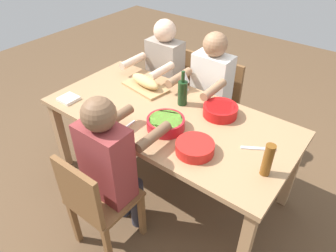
# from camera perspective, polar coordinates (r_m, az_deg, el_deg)

# --- Properties ---
(ground_plane) EXTENTS (8.00, 8.00, 0.00)m
(ground_plane) POSITION_cam_1_polar(r_m,az_deg,el_deg) (2.87, 0.00, -10.11)
(ground_plane) COLOR brown
(dining_table) EXTENTS (1.94, 0.93, 0.74)m
(dining_table) POSITION_cam_1_polar(r_m,az_deg,el_deg) (2.43, 0.00, 0.61)
(dining_table) COLOR #A87F56
(dining_table) RESTS_ON ground_plane
(chair_far_left) EXTENTS (0.40, 0.40, 0.85)m
(chair_far_left) POSITION_cam_1_polar(r_m,az_deg,el_deg) (3.33, 0.99, 7.77)
(chair_far_left) COLOR brown
(chair_far_left) RESTS_ON ground_plane
(diner_far_left) EXTENTS (0.41, 0.53, 1.20)m
(diner_far_left) POSITION_cam_1_polar(r_m,az_deg,el_deg) (3.10, -1.03, 9.94)
(diner_far_left) COLOR #2D2D38
(diner_far_left) RESTS_ON ground_plane
(chair_far_center) EXTENTS (0.40, 0.40, 0.85)m
(chair_far_center) POSITION_cam_1_polar(r_m,az_deg,el_deg) (3.09, 8.96, 4.77)
(chair_far_center) COLOR brown
(chair_far_center) RESTS_ON ground_plane
(diner_far_center) EXTENTS (0.41, 0.53, 1.20)m
(diner_far_center) POSITION_cam_1_polar(r_m,az_deg,el_deg) (2.84, 7.50, 6.91)
(diner_far_center) COLOR #2D2D38
(diner_far_center) RESTS_ON ground_plane
(chair_near_center) EXTENTS (0.40, 0.40, 0.85)m
(chair_near_center) POSITION_cam_1_polar(r_m,az_deg,el_deg) (2.15, -13.25, -13.21)
(chair_near_center) COLOR brown
(chair_near_center) RESTS_ON ground_plane
(diner_near_center) EXTENTS (0.41, 0.53, 1.20)m
(diner_near_center) POSITION_cam_1_polar(r_m,az_deg,el_deg) (2.07, -10.30, -6.43)
(diner_near_center) COLOR #2D2D38
(diner_near_center) RESTS_ON ground_plane
(serving_bowl_salad) EXTENTS (0.27, 0.27, 0.08)m
(serving_bowl_salad) POSITION_cam_1_polar(r_m,az_deg,el_deg) (2.22, -0.42, 0.55)
(serving_bowl_salad) COLOR #B21923
(serving_bowl_salad) RESTS_ON dining_table
(serving_bowl_pasta) EXTENTS (0.26, 0.26, 0.08)m
(serving_bowl_pasta) POSITION_cam_1_polar(r_m,az_deg,el_deg) (2.39, 9.57, 2.93)
(serving_bowl_pasta) COLOR red
(serving_bowl_pasta) RESTS_ON dining_table
(serving_bowl_greens) EXTENTS (0.25, 0.25, 0.07)m
(serving_bowl_greens) POSITION_cam_1_polar(r_m,az_deg,el_deg) (2.03, 4.95, -3.85)
(serving_bowl_greens) COLOR red
(serving_bowl_greens) RESTS_ON dining_table
(cutting_board) EXTENTS (0.43, 0.28, 0.02)m
(cutting_board) POSITION_cam_1_polar(r_m,az_deg,el_deg) (2.74, -4.17, 7.17)
(cutting_board) COLOR tan
(cutting_board) RESTS_ON dining_table
(bread_loaf) EXTENTS (0.33, 0.16, 0.09)m
(bread_loaf) POSITION_cam_1_polar(r_m,az_deg,el_deg) (2.71, -4.22, 8.18)
(bread_loaf) COLOR tan
(bread_loaf) RESTS_ON cutting_board
(wine_bottle) EXTENTS (0.08, 0.08, 0.29)m
(wine_bottle) POSITION_cam_1_polar(r_m,az_deg,el_deg) (2.46, 2.72, 6.18)
(wine_bottle) COLOR #193819
(wine_bottle) RESTS_ON dining_table
(beer_bottle) EXTENTS (0.06, 0.06, 0.22)m
(beer_bottle) POSITION_cam_1_polar(r_m,az_deg,el_deg) (1.92, 17.81, -5.95)
(beer_bottle) COLOR brown
(beer_bottle) RESTS_ON dining_table
(wine_glass) EXTENTS (0.08, 0.08, 0.17)m
(wine_glass) POSITION_cam_1_polar(r_m,az_deg,el_deg) (2.65, 3.14, 8.79)
(wine_glass) COLOR silver
(wine_glass) RESTS_ON dining_table
(fork_near_center) EXTENTS (0.02, 0.17, 0.01)m
(fork_near_center) POSITION_cam_1_polar(r_m,az_deg,el_deg) (2.28, -7.52, -0.07)
(fork_near_center) COLOR silver
(fork_near_center) RESTS_ON dining_table
(carving_knife) EXTENTS (0.21, 0.14, 0.01)m
(carving_knife) POSITION_cam_1_polar(r_m,az_deg,el_deg) (2.15, 16.21, -3.96)
(carving_knife) COLOR silver
(carving_knife) RESTS_ON dining_table
(napkin_stack) EXTENTS (0.14, 0.14, 0.02)m
(napkin_stack) POSITION_cam_1_polar(r_m,az_deg,el_deg) (2.68, -17.77, 4.79)
(napkin_stack) COLOR white
(napkin_stack) RESTS_ON dining_table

